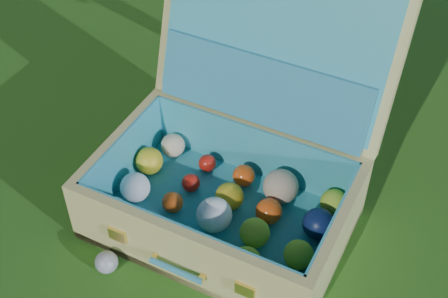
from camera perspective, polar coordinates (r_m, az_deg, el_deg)
ground at (r=1.73m, az=4.07°, el=-7.94°), size 60.00×60.00×0.00m
stray_ball at (r=1.66m, az=-10.70°, el=-10.14°), size 0.06×0.06×0.06m
suitcase at (r=1.68m, az=1.51°, el=-0.59°), size 0.86×0.84×0.63m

